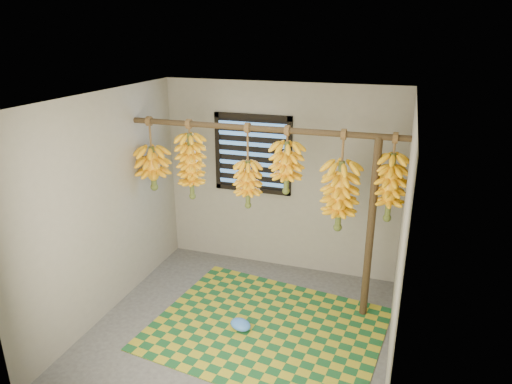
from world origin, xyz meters
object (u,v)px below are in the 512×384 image
at_px(banana_bunch_b, 191,166).
at_px(banana_bunch_c, 248,184).
at_px(banana_bunch_f, 390,187).
at_px(woven_mat, 266,328).
at_px(banana_bunch_d, 287,168).
at_px(banana_bunch_e, 340,196).
at_px(banana_bunch_a, 153,168).
at_px(plastic_bag, 240,325).
at_px(support_post, 370,231).

height_order(banana_bunch_b, banana_bunch_c, same).
bearing_deg(banana_bunch_c, banana_bunch_b, 180.00).
xyz_separation_m(banana_bunch_b, banana_bunch_f, (2.17, -0.00, -0.02)).
relative_size(woven_mat, banana_bunch_d, 3.18).
height_order(woven_mat, banana_bunch_e, banana_bunch_e).
height_order(banana_bunch_a, banana_bunch_f, same).
distance_m(plastic_bag, banana_bunch_c, 1.50).
bearing_deg(banana_bunch_c, woven_mat, -55.91).
distance_m(banana_bunch_a, banana_bunch_c, 1.18).
bearing_deg(banana_bunch_d, banana_bunch_f, -0.00).
distance_m(banana_bunch_a, banana_bunch_d, 1.61).
bearing_deg(banana_bunch_c, banana_bunch_a, -180.00).
bearing_deg(banana_bunch_a, plastic_bag, -27.62).
bearing_deg(banana_bunch_e, plastic_bag, -140.92).
distance_m(woven_mat, banana_bunch_a, 2.22).
bearing_deg(plastic_bag, banana_bunch_f, 27.30).
xyz_separation_m(woven_mat, plastic_bag, (-0.25, -0.10, 0.05)).
bearing_deg(banana_bunch_e, support_post, -0.00).
relative_size(woven_mat, banana_bunch_e, 2.16).
height_order(woven_mat, banana_bunch_d, banana_bunch_d).
distance_m(support_post, banana_bunch_c, 1.39).
bearing_deg(woven_mat, plastic_bag, -159.36).
xyz_separation_m(plastic_bag, banana_bunch_e, (0.85, 0.69, 1.29)).
xyz_separation_m(woven_mat, banana_bunch_a, (-1.58, 0.60, 1.45)).
distance_m(woven_mat, banana_bunch_e, 1.59).
xyz_separation_m(support_post, banana_bunch_a, (-2.52, -0.00, 0.45)).
relative_size(banana_bunch_a, banana_bunch_b, 0.94).
relative_size(banana_bunch_b, banana_bunch_e, 0.85).
relative_size(plastic_bag, banana_bunch_a, 0.29).
bearing_deg(woven_mat, banana_bunch_f, 28.75).
bearing_deg(support_post, banana_bunch_b, 180.00).
distance_m(banana_bunch_b, banana_bunch_f, 2.17).
height_order(support_post, plastic_bag, support_post).
relative_size(support_post, banana_bunch_a, 2.34).
height_order(banana_bunch_d, banana_bunch_f, same).
bearing_deg(banana_bunch_b, banana_bunch_c, -0.00).
relative_size(woven_mat, plastic_bag, 9.47).
bearing_deg(banana_bunch_f, banana_bunch_d, 180.00).
height_order(plastic_bag, banana_bunch_f, banana_bunch_f).
bearing_deg(banana_bunch_c, plastic_bag, -77.74).
bearing_deg(banana_bunch_d, plastic_bag, -112.04).
relative_size(plastic_bag, banana_bunch_e, 0.23).
bearing_deg(plastic_bag, woven_mat, 20.64).
relative_size(support_post, banana_bunch_c, 2.12).
relative_size(banana_bunch_d, banana_bunch_f, 0.81).
xyz_separation_m(banana_bunch_d, banana_bunch_e, (0.57, 0.00, -0.25)).
bearing_deg(woven_mat, banana_bunch_b, 151.14).
distance_m(support_post, plastic_bag, 1.67).
xyz_separation_m(plastic_bag, banana_bunch_b, (-0.83, 0.69, 1.46)).
relative_size(support_post, banana_bunch_d, 2.75).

